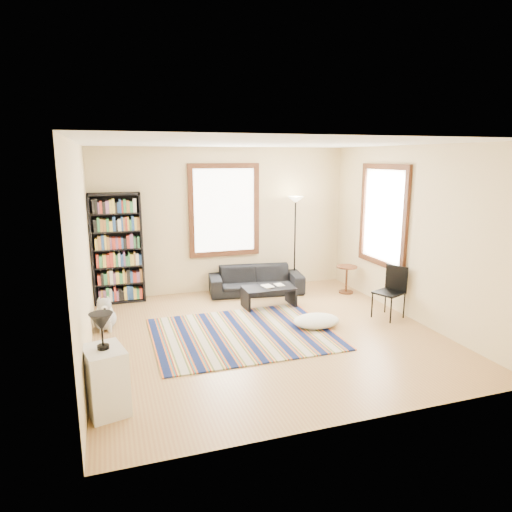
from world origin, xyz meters
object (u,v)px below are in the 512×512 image
object	(u,v)px
sofa	(256,280)
white_cabinet	(106,380)
dog	(104,312)
side_table	(346,279)
floor_lamp	(295,243)
folding_chair	(389,293)
floor_cushion	(316,321)
coffee_table	(269,297)
bookshelf	(117,249)

from	to	relation	value
sofa	white_cabinet	distance (m)	4.53
dog	side_table	bearing A→B (deg)	4.17
floor_lamp	folding_chair	bearing A→B (deg)	-69.52
floor_lamp	folding_chair	distance (m)	2.31
sofa	side_table	world-z (taller)	side_table
folding_chair	floor_cushion	bearing A→B (deg)	157.74
floor_lamp	dog	xyz separation A→B (m)	(-3.67, -1.18, -0.66)
coffee_table	dog	world-z (taller)	dog
sofa	floor_lamp	world-z (taller)	floor_lamp
bookshelf	floor_lamp	world-z (taller)	bookshelf
dog	floor_cushion	bearing A→B (deg)	-19.13
bookshelf	folding_chair	distance (m)	4.80
sofa	floor_lamp	distance (m)	1.08
bookshelf	sofa	bearing A→B (deg)	-6.05
coffee_table	folding_chair	xyz separation A→B (m)	(1.69, -1.16, 0.25)
floor_cushion	side_table	size ratio (longest dim) A/B	1.38
floor_cushion	folding_chair	distance (m)	1.34
floor_cushion	white_cabinet	world-z (taller)	white_cabinet
coffee_table	white_cabinet	xyz separation A→B (m)	(-2.76, -2.69, 0.17)
floor_cushion	floor_lamp	bearing A→B (deg)	76.35
folding_chair	bookshelf	bearing A→B (deg)	129.22
floor_cushion	white_cabinet	size ratio (longest dim) A/B	1.07
floor_cushion	dog	distance (m)	3.30
folding_chair	white_cabinet	bearing A→B (deg)	176.85
side_table	sofa	bearing A→B (deg)	162.46
floor_lamp	side_table	size ratio (longest dim) A/B	3.44
floor_lamp	side_table	xyz separation A→B (m)	(0.84, -0.63, -0.66)
folding_chair	white_cabinet	distance (m)	4.71
coffee_table	floor_lamp	distance (m)	1.51
bookshelf	folding_chair	xyz separation A→B (m)	(4.19, -2.28, -0.57)
white_cabinet	floor_cushion	bearing A→B (deg)	12.84
side_table	dog	xyz separation A→B (m)	(-4.51, -0.55, 0.00)
dog	sofa	bearing A→B (deg)	18.20
sofa	white_cabinet	world-z (taller)	white_cabinet
floor_lamp	white_cabinet	world-z (taller)	floor_lamp
floor_cushion	bookshelf	bearing A→B (deg)	141.69
sofa	coffee_table	size ratio (longest dim) A/B	2.01
bookshelf	floor_lamp	xyz separation A→B (m)	(3.40, -0.17, -0.07)
sofa	bookshelf	xyz separation A→B (m)	(-2.55, 0.27, 0.74)
coffee_table	side_table	distance (m)	1.77
folding_chair	dog	distance (m)	4.56
coffee_table	side_table	bearing A→B (deg)	10.52
coffee_table	folding_chair	bearing A→B (deg)	-34.45
sofa	floor_cushion	world-z (taller)	sofa
floor_cushion	dog	xyz separation A→B (m)	(-3.16, 0.93, 0.18)
floor_lamp	bookshelf	bearing A→B (deg)	177.14
sofa	dog	world-z (taller)	dog
white_cabinet	dog	size ratio (longest dim) A/B	1.27
bookshelf	coffee_table	size ratio (longest dim) A/B	2.22
side_table	dog	distance (m)	4.54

